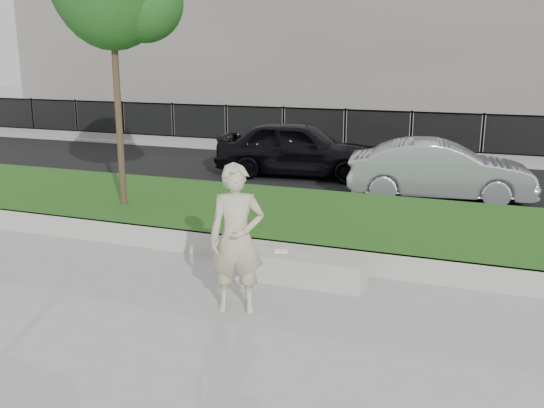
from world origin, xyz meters
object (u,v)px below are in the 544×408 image
at_px(stone_bench, 298,268).
at_px(man, 237,239).
at_px(book, 281,251).
at_px(car_silver, 440,170).
at_px(car_dark, 298,149).

distance_m(stone_bench, man, 1.58).
xyz_separation_m(stone_bench, man, (-0.44, -1.29, 0.80)).
xyz_separation_m(book, car_silver, (1.76, 6.11, 0.30)).
bearing_deg(man, car_dark, 82.32).
bearing_deg(man, car_silver, 54.83).
bearing_deg(car_silver, stone_bench, 158.00).
height_order(stone_bench, book, book).
bearing_deg(car_dark, car_silver, -116.15).
height_order(book, car_silver, car_silver).
height_order(man, car_silver, man).
relative_size(book, car_dark, 0.04).
relative_size(stone_bench, book, 10.12).
relative_size(man, car_silver, 0.48).
bearing_deg(stone_bench, man, -108.62).
distance_m(stone_bench, book, 0.38).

